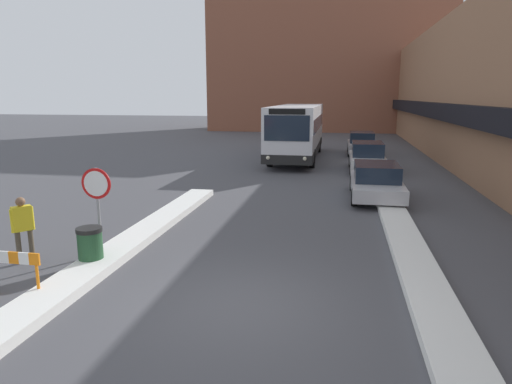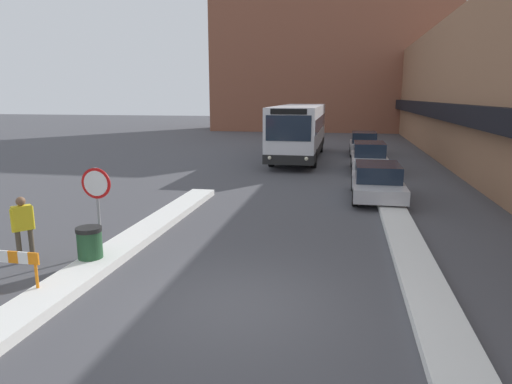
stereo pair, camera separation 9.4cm
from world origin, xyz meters
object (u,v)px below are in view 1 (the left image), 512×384
at_px(trash_bin, 90,247).
at_px(parked_car_front, 376,181).
at_px(pedestrian, 23,223).
at_px(parked_car_middle, 367,157).
at_px(city_bus, 297,130).
at_px(stop_sign, 97,193).
at_px(parked_car_back, 362,143).
at_px(construction_barricade, 15,265).

bearing_deg(trash_bin, parked_car_front, 51.10).
bearing_deg(pedestrian, parked_car_front, -6.41).
distance_m(parked_car_middle, pedestrian, 17.57).
height_order(city_bus, stop_sign, city_bus).
distance_m(parked_car_front, trash_bin, 11.15).
distance_m(parked_car_back, construction_barricade, 25.29).
relative_size(parked_car_front, construction_barricade, 4.01).
bearing_deg(parked_car_back, trash_bin, -107.37).
height_order(parked_car_front, trash_bin, parked_car_front).
distance_m(city_bus, trash_bin, 19.81).
bearing_deg(construction_barricade, parked_car_back, 72.57).
bearing_deg(trash_bin, city_bus, 81.53).
height_order(stop_sign, trash_bin, stop_sign).
bearing_deg(construction_barricade, pedestrian, 122.64).
relative_size(parked_car_back, pedestrian, 2.65).
bearing_deg(parked_car_front, parked_car_back, 90.00).
height_order(trash_bin, construction_barricade, trash_bin).
bearing_deg(parked_car_front, city_bus, 110.60).
distance_m(parked_car_back, trash_bin, 23.45).
height_order(stop_sign, pedestrian, stop_sign).
xyz_separation_m(parked_car_front, parked_car_back, (0.00, 13.70, 0.07)).
xyz_separation_m(parked_car_middle, pedestrian, (-8.70, -15.26, 0.20)).
height_order(city_bus, pedestrian, city_bus).
xyz_separation_m(parked_car_front, construction_barricade, (-7.57, -10.43, -0.02)).
bearing_deg(parked_car_back, stop_sign, -108.48).
xyz_separation_m(parked_car_back, pedestrian, (-8.70, -22.37, 0.21)).
height_order(parked_car_middle, construction_barricade, parked_car_middle).
xyz_separation_m(stop_sign, pedestrian, (-1.50, -0.80, -0.63)).
xyz_separation_m(parked_car_back, stop_sign, (-7.21, -21.56, 0.84)).
height_order(pedestrian, trash_bin, pedestrian).
relative_size(parked_car_back, trash_bin, 4.45).
relative_size(city_bus, parked_car_middle, 2.65).
xyz_separation_m(stop_sign, construction_barricade, (-0.37, -2.57, -0.92)).
bearing_deg(parked_car_back, parked_car_front, -90.00).
bearing_deg(pedestrian, trash_bin, -51.70).
bearing_deg(parked_car_front, parked_car_middle, 90.00).
height_order(parked_car_front, pedestrian, pedestrian).
relative_size(parked_car_front, pedestrian, 2.77).
relative_size(parked_car_front, parked_car_middle, 1.00).
bearing_deg(city_bus, parked_car_back, 34.68).
xyz_separation_m(city_bus, parked_car_back, (4.09, 2.83, -1.04)).
relative_size(city_bus, parked_car_front, 2.66).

